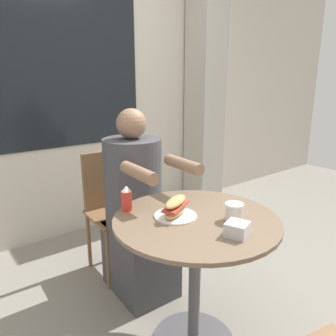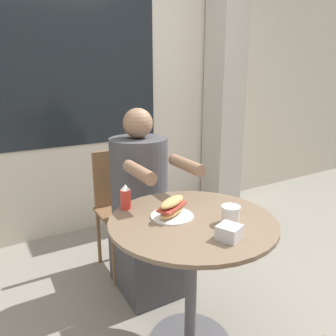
{
  "view_description": "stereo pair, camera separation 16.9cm",
  "coord_description": "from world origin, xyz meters",
  "px_view_note": "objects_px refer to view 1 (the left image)",
  "views": [
    {
      "loc": [
        -0.99,
        -1.07,
        1.38
      ],
      "look_at": [
        0.0,
        0.22,
        0.93
      ],
      "focal_mm": 35.0,
      "sensor_mm": 36.0,
      "label": 1
    },
    {
      "loc": [
        -0.85,
        -1.16,
        1.38
      ],
      "look_at": [
        0.0,
        0.22,
        0.93
      ],
      "focal_mm": 35.0,
      "sensor_mm": 36.0,
      "label": 2
    }
  ],
  "objects_px": {
    "cafe_table": "(195,253)",
    "condiment_bottle": "(127,199)",
    "diner_chair": "(112,200)",
    "sandwich_on_plate": "(175,209)",
    "seated_diner": "(137,216)",
    "drink_cup": "(234,212)"
  },
  "relations": [
    {
      "from": "seated_diner",
      "to": "diner_chair",
      "type": "bearing_deg",
      "value": -88.44
    },
    {
      "from": "sandwich_on_plate",
      "to": "condiment_bottle",
      "type": "relative_size",
      "value": 1.59
    },
    {
      "from": "cafe_table",
      "to": "drink_cup",
      "type": "relative_size",
      "value": 9.21
    },
    {
      "from": "diner_chair",
      "to": "condiment_bottle",
      "type": "xyz_separation_m",
      "value": [
        -0.26,
        -0.66,
        0.27
      ]
    },
    {
      "from": "diner_chair",
      "to": "seated_diner",
      "type": "relative_size",
      "value": 0.72
    },
    {
      "from": "cafe_table",
      "to": "diner_chair",
      "type": "xyz_separation_m",
      "value": [
        0.04,
        0.95,
        -0.02
      ]
    },
    {
      "from": "seated_diner",
      "to": "condiment_bottle",
      "type": "height_order",
      "value": "seated_diner"
    },
    {
      "from": "diner_chair",
      "to": "drink_cup",
      "type": "bearing_deg",
      "value": 96.72
    },
    {
      "from": "condiment_bottle",
      "to": "sandwich_on_plate",
      "type": "bearing_deg",
      "value": -55.26
    },
    {
      "from": "drink_cup",
      "to": "condiment_bottle",
      "type": "relative_size",
      "value": 0.67
    },
    {
      "from": "drink_cup",
      "to": "condiment_bottle",
      "type": "distance_m",
      "value": 0.53
    },
    {
      "from": "sandwich_on_plate",
      "to": "drink_cup",
      "type": "bearing_deg",
      "value": -46.77
    },
    {
      "from": "cafe_table",
      "to": "diner_chair",
      "type": "distance_m",
      "value": 0.95
    },
    {
      "from": "diner_chair",
      "to": "sandwich_on_plate",
      "type": "xyz_separation_m",
      "value": [
        -0.11,
        -0.87,
        0.25
      ]
    },
    {
      "from": "sandwich_on_plate",
      "to": "condiment_bottle",
      "type": "distance_m",
      "value": 0.26
    },
    {
      "from": "cafe_table",
      "to": "sandwich_on_plate",
      "type": "xyz_separation_m",
      "value": [
        -0.07,
        0.07,
        0.23
      ]
    },
    {
      "from": "cafe_table",
      "to": "drink_cup",
      "type": "xyz_separation_m",
      "value": [
        0.12,
        -0.13,
        0.23
      ]
    },
    {
      "from": "diner_chair",
      "to": "condiment_bottle",
      "type": "distance_m",
      "value": 0.76
    },
    {
      "from": "seated_diner",
      "to": "sandwich_on_plate",
      "type": "distance_m",
      "value": 0.59
    },
    {
      "from": "diner_chair",
      "to": "seated_diner",
      "type": "height_order",
      "value": "seated_diner"
    },
    {
      "from": "cafe_table",
      "to": "condiment_bottle",
      "type": "height_order",
      "value": "condiment_bottle"
    },
    {
      "from": "diner_chair",
      "to": "drink_cup",
      "type": "height_order",
      "value": "diner_chair"
    }
  ]
}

